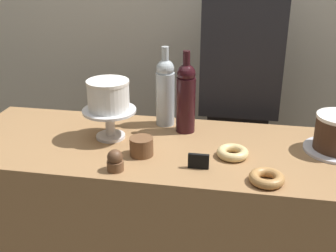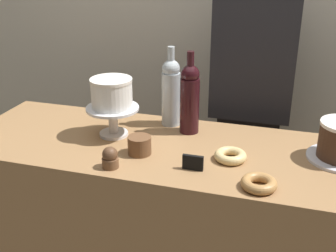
# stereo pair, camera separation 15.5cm
# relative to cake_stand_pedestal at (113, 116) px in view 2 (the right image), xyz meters

# --- Properties ---
(back_wall) EXTENTS (6.00, 0.05, 2.60)m
(back_wall) POSITION_rel_cake_stand_pedestal_xyz_m (0.23, 0.82, 0.33)
(back_wall) COLOR beige
(back_wall) RESTS_ON ground_plane
(display_counter) EXTENTS (1.59, 0.56, 0.89)m
(display_counter) POSITION_rel_cake_stand_pedestal_xyz_m (0.23, -0.03, -0.52)
(display_counter) COLOR #997047
(display_counter) RESTS_ON ground_plane
(cake_stand_pedestal) EXTENTS (0.20, 0.20, 0.12)m
(cake_stand_pedestal) POSITION_rel_cake_stand_pedestal_xyz_m (0.00, 0.00, 0.00)
(cake_stand_pedestal) COLOR silver
(cake_stand_pedestal) RESTS_ON display_counter
(white_layer_cake) EXTENTS (0.16, 0.16, 0.11)m
(white_layer_cake) POSITION_rel_cake_stand_pedestal_xyz_m (0.00, 0.00, 0.09)
(white_layer_cake) COLOR white
(white_layer_cake) RESTS_ON cake_stand_pedestal
(wine_bottle_clear) EXTENTS (0.08, 0.08, 0.33)m
(wine_bottle_clear) POSITION_rel_cake_stand_pedestal_xyz_m (0.18, 0.17, 0.06)
(wine_bottle_clear) COLOR #B2BCC1
(wine_bottle_clear) RESTS_ON display_counter
(wine_bottle_dark_red) EXTENTS (0.08, 0.08, 0.33)m
(wine_bottle_dark_red) POSITION_rel_cake_stand_pedestal_xyz_m (0.27, 0.12, 0.06)
(wine_bottle_dark_red) COLOR black
(wine_bottle_dark_red) RESTS_ON display_counter
(cupcake_chocolate) EXTENTS (0.06, 0.06, 0.07)m
(cupcake_chocolate) POSITION_rel_cake_stand_pedestal_xyz_m (0.09, -0.25, -0.04)
(cupcake_chocolate) COLOR brown
(cupcake_chocolate) RESTS_ON display_counter
(donut_maple) EXTENTS (0.11, 0.11, 0.03)m
(donut_maple) POSITION_rel_cake_stand_pedestal_xyz_m (0.58, -0.24, -0.06)
(donut_maple) COLOR #B27F47
(donut_maple) RESTS_ON display_counter
(donut_glazed) EXTENTS (0.11, 0.11, 0.03)m
(donut_glazed) POSITION_rel_cake_stand_pedestal_xyz_m (0.47, -0.08, -0.06)
(donut_glazed) COLOR #E0C17F
(donut_glazed) RESTS_ON display_counter
(cookie_stack) EXTENTS (0.08, 0.08, 0.07)m
(cookie_stack) POSITION_rel_cake_stand_pedestal_xyz_m (0.15, -0.12, -0.05)
(cookie_stack) COLOR brown
(cookie_stack) RESTS_ON display_counter
(price_sign_chalkboard) EXTENTS (0.07, 0.01, 0.05)m
(price_sign_chalkboard) POSITION_rel_cake_stand_pedestal_xyz_m (0.36, -0.18, -0.05)
(price_sign_chalkboard) COLOR black
(price_sign_chalkboard) RESTS_ON display_counter
(barista_figure) EXTENTS (0.36, 0.22, 1.60)m
(barista_figure) POSITION_rel_cake_stand_pedestal_xyz_m (0.48, 0.49, -0.13)
(barista_figure) COLOR black
(barista_figure) RESTS_ON ground_plane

